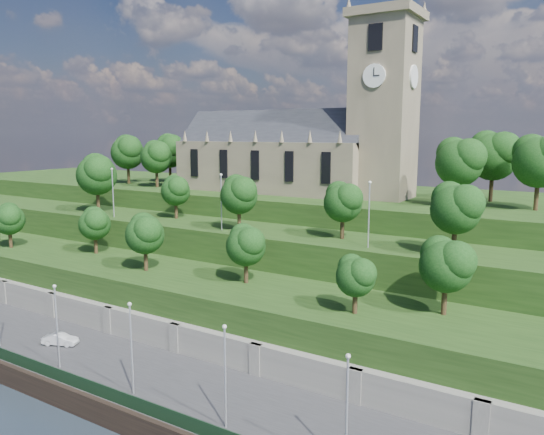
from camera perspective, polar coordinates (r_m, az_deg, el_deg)
The scene contains 15 objects.
ground at distance 55.15m, azimuth -22.61°, elevation -17.94°, with size 320.00×320.00×0.00m, color black.
promenade at distance 57.99m, azimuth -17.70°, elevation -15.18°, with size 160.00×12.00×2.00m, color #2D2D30.
quay_wall at distance 54.65m, azimuth -22.73°, elevation -16.92°, with size 160.00×0.50×2.20m, color black.
fence at distance 54.36m, azimuth -22.26°, elevation -15.29°, with size 160.00×0.10×1.20m, color black.
retaining_wall at distance 61.10m, azimuth -13.44°, elevation -12.19°, with size 160.00×2.10×5.00m.
embankment_lower at distance 64.69m, azimuth -9.66°, elevation -9.43°, with size 160.00×12.00×8.00m, color #1C3712.
embankment_upper at distance 72.35m, azimuth -3.92°, elevation -5.66°, with size 160.00×10.00×12.00m, color #1C3712.
hilltop at distance 89.47m, azimuth 3.93°, elevation -1.80°, with size 160.00×32.00×15.00m, color #1C3712.
church at distance 83.96m, azimuth 3.23°, elevation 7.81°, with size 38.60×12.35×27.60m.
trees_lower at distance 61.62m, azimuth -8.61°, elevation -2.14°, with size 65.39×8.58×7.19m.
trees_upper at distance 70.92m, azimuth -6.02°, elevation 3.34°, with size 60.77×7.66×9.26m.
trees_hilltop at distance 82.18m, azimuth 3.85°, elevation 6.87°, with size 75.05×16.00×9.76m.
lamp_posts_promenade at distance 55.40m, azimuth -22.16°, elevation -10.20°, with size 60.36×0.36×8.29m.
lamp_posts_upper at distance 68.03m, azimuth -5.48°, elevation 2.18°, with size 40.36×0.36×7.33m.
car_middle at distance 62.31m, azimuth -21.82°, elevation -12.07°, with size 1.30×3.73×1.23m, color #A7A8AC.
Camera 1 is at (40.90, -27.75, 24.48)m, focal length 35.00 mm.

